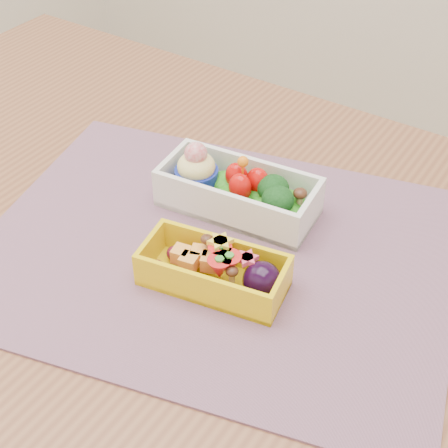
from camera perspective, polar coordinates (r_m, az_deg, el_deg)
The scene contains 4 objects.
table at distance 0.81m, azimuth -4.42°, elevation -7.45°, with size 1.20×0.80×0.75m.
placemat at distance 0.73m, azimuth -0.71°, elevation -2.31°, with size 0.52×0.40×0.00m, color #825A71.
bento_white at distance 0.77m, azimuth 1.17°, elevation 2.88°, with size 0.19×0.10×0.08m.
bento_yellow at distance 0.68m, azimuth -0.66°, elevation -4.01°, with size 0.16×0.09×0.05m.
Camera 1 is at (0.35, -0.42, 1.24)m, focal length 52.66 mm.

